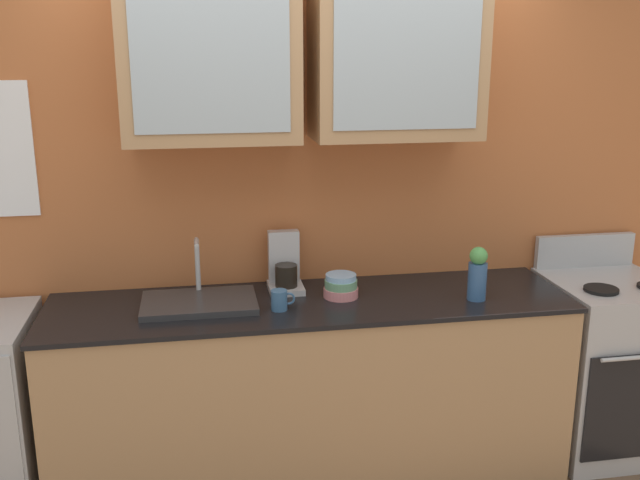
{
  "coord_description": "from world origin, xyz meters",
  "views": [
    {
      "loc": [
        -0.52,
        -3.18,
        2.1
      ],
      "look_at": [
        0.04,
        0.0,
        1.23
      ],
      "focal_mm": 40.15,
      "sensor_mm": 36.0,
      "label": 1
    }
  ],
  "objects_px": {
    "sink_faucet": "(199,301)",
    "coffee_maker": "(285,268)",
    "vase": "(478,274)",
    "cup_near_sink": "(280,300)",
    "stove_range": "(603,364)",
    "bowl_stack": "(341,286)"
  },
  "relations": [
    {
      "from": "bowl_stack",
      "to": "vase",
      "type": "bearing_deg",
      "value": -13.2
    },
    {
      "from": "stove_range",
      "to": "cup_near_sink",
      "type": "xyz_separation_m",
      "value": [
        -1.74,
        -0.09,
        0.51
      ]
    },
    {
      "from": "vase",
      "to": "bowl_stack",
      "type": "bearing_deg",
      "value": 166.8
    },
    {
      "from": "stove_range",
      "to": "sink_faucet",
      "type": "relative_size",
      "value": 2.09
    },
    {
      "from": "cup_near_sink",
      "to": "coffee_maker",
      "type": "xyz_separation_m",
      "value": [
        0.06,
        0.29,
        0.06
      ]
    },
    {
      "from": "bowl_stack",
      "to": "cup_near_sink",
      "type": "distance_m",
      "value": 0.34
    },
    {
      "from": "vase",
      "to": "cup_near_sink",
      "type": "height_order",
      "value": "vase"
    },
    {
      "from": "vase",
      "to": "sink_faucet",
      "type": "bearing_deg",
      "value": 173.63
    },
    {
      "from": "vase",
      "to": "coffee_maker",
      "type": "height_order",
      "value": "coffee_maker"
    },
    {
      "from": "bowl_stack",
      "to": "vase",
      "type": "xyz_separation_m",
      "value": [
        0.63,
        -0.15,
        0.07
      ]
    },
    {
      "from": "stove_range",
      "to": "vase",
      "type": "bearing_deg",
      "value": -171.51
    },
    {
      "from": "stove_range",
      "to": "bowl_stack",
      "type": "height_order",
      "value": "stove_range"
    },
    {
      "from": "cup_near_sink",
      "to": "vase",
      "type": "bearing_deg",
      "value": -1.4
    },
    {
      "from": "sink_faucet",
      "to": "coffee_maker",
      "type": "xyz_separation_m",
      "value": [
        0.43,
        0.17,
        0.09
      ]
    },
    {
      "from": "bowl_stack",
      "to": "coffee_maker",
      "type": "relative_size",
      "value": 0.58
    },
    {
      "from": "stove_range",
      "to": "vase",
      "type": "xyz_separation_m",
      "value": [
        -0.79,
        -0.12,
        0.59
      ]
    },
    {
      "from": "vase",
      "to": "stove_range",
      "type": "bearing_deg",
      "value": 8.49
    },
    {
      "from": "stove_range",
      "to": "sink_faucet",
      "type": "height_order",
      "value": "sink_faucet"
    },
    {
      "from": "vase",
      "to": "coffee_maker",
      "type": "relative_size",
      "value": 0.9
    },
    {
      "from": "sink_faucet",
      "to": "coffee_maker",
      "type": "relative_size",
      "value": 1.84
    },
    {
      "from": "sink_faucet",
      "to": "cup_near_sink",
      "type": "height_order",
      "value": "sink_faucet"
    },
    {
      "from": "stove_range",
      "to": "bowl_stack",
      "type": "relative_size",
      "value": 6.6
    }
  ]
}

